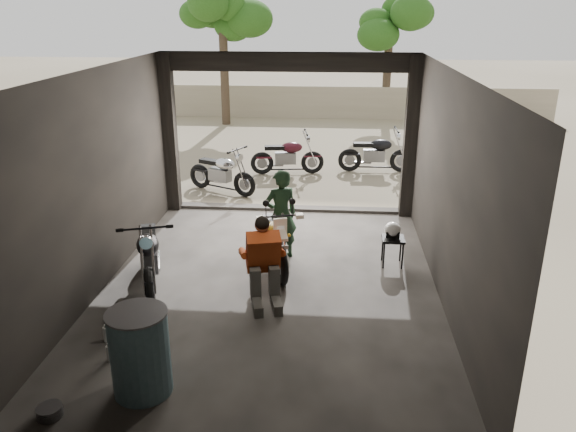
% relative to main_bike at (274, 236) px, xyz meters
% --- Properties ---
extents(ground, '(80.00, 80.00, 0.00)m').
position_rel_main_bike_xyz_m(ground, '(0.01, -0.77, -0.55)').
color(ground, '#7A6D56').
rests_on(ground, ground).
extents(garage, '(7.00, 7.13, 3.20)m').
position_rel_main_bike_xyz_m(garage, '(0.01, -0.22, 0.73)').
color(garage, '#2D2B28').
rests_on(garage, ground).
extents(boundary_wall, '(18.00, 0.30, 1.20)m').
position_rel_main_bike_xyz_m(boundary_wall, '(0.01, 13.23, 0.05)').
color(boundary_wall, gray).
rests_on(boundary_wall, ground).
extents(tree_left, '(2.20, 2.20, 5.60)m').
position_rel_main_bike_xyz_m(tree_left, '(-2.99, 11.73, 3.44)').
color(tree_left, '#382B1E').
rests_on(tree_left, ground).
extents(tree_right, '(2.20, 2.20, 5.00)m').
position_rel_main_bike_xyz_m(tree_right, '(2.81, 13.23, 3.01)').
color(tree_right, '#382B1E').
rests_on(tree_right, ground).
extents(main_bike, '(1.11, 1.76, 1.09)m').
position_rel_main_bike_xyz_m(main_bike, '(0.00, 0.00, 0.00)').
color(main_bike, '#F2E5CC').
rests_on(main_bike, ground).
extents(left_bike, '(1.19, 1.86, 1.17)m').
position_rel_main_bike_xyz_m(left_bike, '(-1.79, -0.82, 0.04)').
color(left_bike, black).
rests_on(left_bike, ground).
extents(outside_bike_a, '(1.72, 1.30, 1.08)m').
position_rel_main_bike_xyz_m(outside_bike_a, '(-1.61, 3.83, -0.01)').
color(outside_bike_a, black).
rests_on(outside_bike_a, ground).
extents(outside_bike_b, '(1.69, 0.88, 1.09)m').
position_rel_main_bike_xyz_m(outside_bike_b, '(-0.24, 5.46, -0.00)').
color(outside_bike_b, '#45101C').
rests_on(outside_bike_b, ground).
extents(outside_bike_c, '(1.68, 0.74, 1.13)m').
position_rel_main_bike_xyz_m(outside_bike_c, '(2.00, 5.84, 0.02)').
color(outside_bike_c, black).
rests_on(outside_bike_c, ground).
extents(rider, '(0.67, 0.58, 1.54)m').
position_rel_main_bike_xyz_m(rider, '(0.07, 0.38, 0.23)').
color(rider, black).
rests_on(rider, ground).
extents(mechanic, '(0.81, 0.98, 1.23)m').
position_rel_main_bike_xyz_m(mechanic, '(-0.00, -1.23, 0.07)').
color(mechanic, '#CD4C1B').
rests_on(mechanic, ground).
extents(stool, '(0.36, 0.36, 0.49)m').
position_rel_main_bike_xyz_m(stool, '(1.92, 0.21, -0.13)').
color(stool, black).
rests_on(stool, ground).
extents(helmet, '(0.31, 0.32, 0.25)m').
position_rel_main_bike_xyz_m(helmet, '(1.90, 0.26, 0.07)').
color(helmet, white).
rests_on(helmet, stool).
extents(oil_drum, '(0.69, 0.69, 0.99)m').
position_rel_main_bike_xyz_m(oil_drum, '(-1.10, -3.28, -0.05)').
color(oil_drum, '#42656F').
rests_on(oil_drum, ground).
extents(sign_post, '(0.84, 0.08, 2.51)m').
position_rel_main_bike_xyz_m(sign_post, '(3.78, 4.29, 1.16)').
color(sign_post, black).
rests_on(sign_post, ground).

